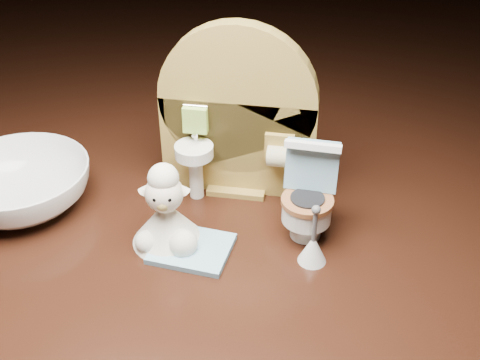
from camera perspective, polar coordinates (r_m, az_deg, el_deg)
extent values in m
cube|color=black|center=(0.51, -1.44, -9.40)|extent=(2.50, 2.50, 0.10)
cube|color=olive|center=(0.51, -0.19, 3.27)|extent=(0.13, 0.02, 0.09)
cylinder|color=olive|center=(0.49, -0.20, 7.61)|extent=(0.13, 0.02, 0.13)
cube|color=olive|center=(0.53, -0.18, -0.48)|extent=(0.05, 0.04, 0.01)
cylinder|color=white|center=(0.51, -4.19, 0.54)|extent=(0.01, 0.01, 0.04)
cylinder|color=white|center=(0.49, -4.39, 2.76)|extent=(0.03, 0.03, 0.01)
cylinder|color=silver|center=(0.50, -4.20, 4.28)|extent=(0.00, 0.00, 0.01)
cube|color=#9DD14B|center=(0.49, -4.26, 5.69)|extent=(0.02, 0.01, 0.02)
cube|color=olive|center=(0.49, 3.76, 3.20)|extent=(0.02, 0.01, 0.02)
cylinder|color=#C5B98E|center=(0.49, 3.65, 2.24)|extent=(0.02, 0.02, 0.02)
cylinder|color=white|center=(0.48, 6.25, -4.37)|extent=(0.02, 0.02, 0.02)
cylinder|color=white|center=(0.46, 6.33, -2.95)|extent=(0.04, 0.04, 0.02)
cylinder|color=brown|center=(0.46, 6.40, -2.00)|extent=(0.04, 0.04, 0.00)
cube|color=white|center=(0.48, 6.68, -1.45)|extent=(0.03, 0.02, 0.05)
cube|color=#7DABC0|center=(0.46, 6.83, 1.37)|extent=(0.04, 0.02, 0.04)
cube|color=white|center=(0.45, 6.94, 3.20)|extent=(0.04, 0.01, 0.01)
cylinder|color=#A7AD30|center=(0.47, 8.02, 1.42)|extent=(0.01, 0.01, 0.01)
cube|color=#7DABC0|center=(0.46, -4.61, -6.49)|extent=(0.06, 0.05, 0.00)
cone|color=white|center=(0.45, 6.91, -6.47)|extent=(0.02, 0.02, 0.02)
cylinder|color=#59595B|center=(0.44, 7.10, -4.34)|extent=(0.00, 0.00, 0.03)
sphere|color=#59595B|center=(0.43, 7.24, -2.83)|extent=(0.01, 0.01, 0.01)
cone|color=white|center=(0.47, -6.94, -3.93)|extent=(0.06, 0.06, 0.04)
sphere|color=white|center=(0.46, -5.43, -6.01)|extent=(0.02, 0.02, 0.02)
sphere|color=white|center=(0.47, -8.81, -5.83)|extent=(0.02, 0.02, 0.02)
sphere|color=#FFE7CB|center=(0.45, -7.21, -1.27)|extent=(0.03, 0.03, 0.03)
sphere|color=tan|center=(0.44, -7.33, -2.34)|extent=(0.01, 0.01, 0.01)
sphere|color=white|center=(0.44, -7.29, 0.15)|extent=(0.02, 0.02, 0.02)
cone|color=#FFE7CB|center=(0.45, -8.86, -0.73)|extent=(0.01, 0.01, 0.01)
cone|color=#FFE7CB|center=(0.45, -5.55, -0.75)|extent=(0.01, 0.01, 0.01)
sphere|color=black|center=(0.44, -8.06, -1.85)|extent=(0.00, 0.00, 0.00)
sphere|color=black|center=(0.44, -6.73, -1.86)|extent=(0.00, 0.00, 0.00)
imported|color=white|center=(0.53, -20.11, -0.56)|extent=(0.12, 0.12, 0.04)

